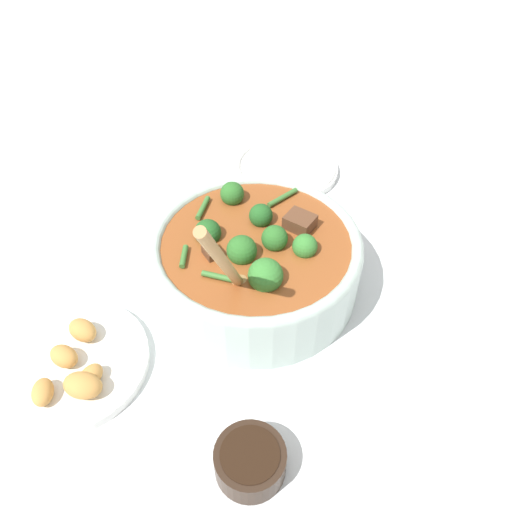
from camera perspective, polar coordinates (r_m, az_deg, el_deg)
ground_plane at (r=0.69m, az=-0.00°, el=-3.29°), size 4.00×4.00×0.00m
stew_bowl at (r=0.65m, az=-0.01°, el=-0.29°), size 0.27×0.27×0.24m
condiment_bowl at (r=0.54m, az=-0.68°, el=-22.31°), size 0.07×0.07×0.03m
empty_plate at (r=0.88m, az=3.39°, el=10.07°), size 0.18×0.18×0.02m
food_plate at (r=0.64m, az=-20.38°, el=-11.25°), size 0.18×0.18×0.04m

